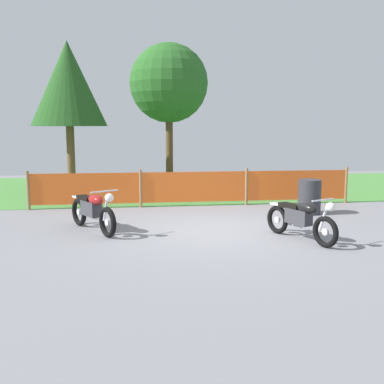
{
  "coord_description": "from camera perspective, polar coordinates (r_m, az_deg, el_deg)",
  "views": [
    {
      "loc": [
        -1.63,
        -9.21,
        2.19
      ],
      "look_at": [
        -0.5,
        -0.43,
        0.9
      ],
      "focal_mm": 41.46,
      "sensor_mm": 36.0,
      "label": 1
    }
  ],
  "objects": [
    {
      "name": "ground",
      "position": [
        9.61,
        2.66,
        -4.96
      ],
      "size": [
        24.0,
        24.0,
        0.02
      ],
      "primitive_type": "cube",
      "color": "gray"
    },
    {
      "name": "motorcycle_lead",
      "position": [
        8.91,
        13.81,
        -3.34
      ],
      "size": [
        0.91,
        1.76,
        0.89
      ],
      "rotation": [
        0.0,
        0.0,
        -1.15
      ],
      "color": "black",
      "rests_on": "ground"
    },
    {
      "name": "tree_leftmost",
      "position": [
        16.55,
        -15.64,
        13.21
      ],
      "size": [
        2.65,
        2.65,
        5.19
      ],
      "color": "brown",
      "rests_on": "ground"
    },
    {
      "name": "grass_verge",
      "position": [
        16.35,
        -1.53,
        0.6
      ],
      "size": [
        24.0,
        7.87,
        0.01
      ],
      "primitive_type": "cube",
      "color": "#4C8C3D",
      "rests_on": "ground"
    },
    {
      "name": "tree_near_left",
      "position": [
        17.46,
        -2.99,
        13.74
      ],
      "size": [
        3.0,
        3.0,
        5.38
      ],
      "color": "brown",
      "rests_on": "ground"
    },
    {
      "name": "motorcycle_trailing",
      "position": [
        9.61,
        -12.66,
        -2.3
      ],
      "size": [
        1.11,
        1.77,
        0.94
      ],
      "rotation": [
        0.0,
        0.0,
        -1.03
      ],
      "color": "black",
      "rests_on": "ground"
    },
    {
      "name": "barrier_fence",
      "position": [
        12.4,
        0.3,
        0.65
      ],
      "size": [
        9.06,
        0.08,
        1.05
      ],
      "color": "olive",
      "rests_on": "ground"
    },
    {
      "name": "oil_drum",
      "position": [
        11.7,
        14.86,
        -0.6
      ],
      "size": [
        0.58,
        0.58,
        0.88
      ],
      "primitive_type": "cylinder",
      "color": "#2D2D33",
      "rests_on": "ground"
    }
  ]
}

